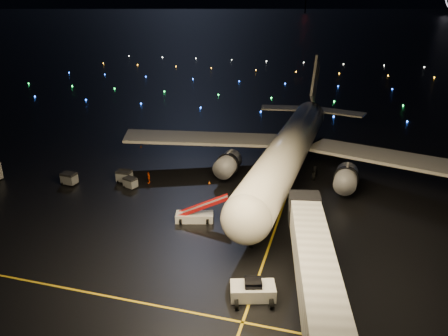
{
  "coord_description": "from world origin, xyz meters",
  "views": [
    {
      "loc": [
        18.52,
        -39.1,
        25.86
      ],
      "look_at": [
        4.16,
        12.0,
        5.0
      ],
      "focal_mm": 35.0,
      "sensor_mm": 36.0,
      "label": 1
    }
  ],
  "objects_px": {
    "baggage_cart_1": "(130,183)",
    "baggage_cart_2": "(69,179)",
    "airliner": "(294,125)",
    "belt_loader": "(194,209)",
    "crew_c": "(149,177)",
    "pushback_tug": "(253,289)",
    "baggage_cart_0": "(124,176)"
  },
  "relations": [
    {
      "from": "pushback_tug",
      "to": "baggage_cart_2",
      "type": "height_order",
      "value": "pushback_tug"
    },
    {
      "from": "crew_c",
      "to": "pushback_tug",
      "type": "bearing_deg",
      "value": 20.24
    },
    {
      "from": "baggage_cart_1",
      "to": "baggage_cart_2",
      "type": "bearing_deg",
      "value": -152.57
    },
    {
      "from": "pushback_tug",
      "to": "baggage_cart_2",
      "type": "xyz_separation_m",
      "value": [
        -31.59,
        18.28,
        -0.07
      ]
    },
    {
      "from": "baggage_cart_0",
      "to": "baggage_cart_2",
      "type": "distance_m",
      "value": 8.0
    },
    {
      "from": "baggage_cart_1",
      "to": "baggage_cart_2",
      "type": "distance_m",
      "value": 9.34
    },
    {
      "from": "baggage_cart_1",
      "to": "baggage_cart_0",
      "type": "bearing_deg",
      "value": 156.78
    },
    {
      "from": "belt_loader",
      "to": "baggage_cart_1",
      "type": "xyz_separation_m",
      "value": [
        -12.27,
        6.99,
        -0.86
      ]
    },
    {
      "from": "crew_c",
      "to": "airliner",
      "type": "bearing_deg",
      "value": 94.41
    },
    {
      "from": "airliner",
      "to": "pushback_tug",
      "type": "relative_size",
      "value": 13.34
    },
    {
      "from": "airliner",
      "to": "belt_loader",
      "type": "xyz_separation_m",
      "value": [
        -9.37,
        -19.53,
        -6.1
      ]
    },
    {
      "from": "baggage_cart_1",
      "to": "pushback_tug",
      "type": "bearing_deg",
      "value": -21.95
    },
    {
      "from": "crew_c",
      "to": "baggage_cart_0",
      "type": "relative_size",
      "value": 0.81
    },
    {
      "from": "pushback_tug",
      "to": "baggage_cart_1",
      "type": "xyz_separation_m",
      "value": [
        -22.34,
        19.6,
        -0.19
      ]
    },
    {
      "from": "belt_loader",
      "to": "baggage_cart_2",
      "type": "xyz_separation_m",
      "value": [
        -21.51,
        5.67,
        -0.74
      ]
    },
    {
      "from": "belt_loader",
      "to": "baggage_cart_2",
      "type": "relative_size",
      "value": 3.19
    },
    {
      "from": "airliner",
      "to": "belt_loader",
      "type": "relative_size",
      "value": 8.08
    },
    {
      "from": "pushback_tug",
      "to": "baggage_cart_1",
      "type": "bearing_deg",
      "value": 121.68
    },
    {
      "from": "baggage_cart_0",
      "to": "belt_loader",
      "type": "bearing_deg",
      "value": -32.25
    },
    {
      "from": "airliner",
      "to": "baggage_cart_2",
      "type": "height_order",
      "value": "airliner"
    },
    {
      "from": "airliner",
      "to": "belt_loader",
      "type": "bearing_deg",
      "value": -112.61
    },
    {
      "from": "belt_loader",
      "to": "crew_c",
      "type": "bearing_deg",
      "value": 122.78
    },
    {
      "from": "airliner",
      "to": "baggage_cart_2",
      "type": "xyz_separation_m",
      "value": [
        -30.88,
        -13.86,
        -6.84
      ]
    },
    {
      "from": "crew_c",
      "to": "baggage_cart_2",
      "type": "distance_m",
      "value": 11.66
    },
    {
      "from": "baggage_cart_1",
      "to": "airliner",
      "type": "bearing_deg",
      "value": 49.41
    },
    {
      "from": "crew_c",
      "to": "belt_loader",
      "type": "bearing_deg",
      "value": 25.37
    },
    {
      "from": "airliner",
      "to": "baggage_cart_1",
      "type": "bearing_deg",
      "value": -146.88
    },
    {
      "from": "pushback_tug",
      "to": "baggage_cart_0",
      "type": "height_order",
      "value": "pushback_tug"
    },
    {
      "from": "baggage_cart_1",
      "to": "baggage_cart_2",
      "type": "height_order",
      "value": "baggage_cart_2"
    },
    {
      "from": "baggage_cart_2",
      "to": "pushback_tug",
      "type": "bearing_deg",
      "value": -24.55
    },
    {
      "from": "baggage_cart_0",
      "to": "airliner",
      "type": "bearing_deg",
      "value": 24.2
    },
    {
      "from": "belt_loader",
      "to": "baggage_cart_2",
      "type": "distance_m",
      "value": 22.26
    }
  ]
}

